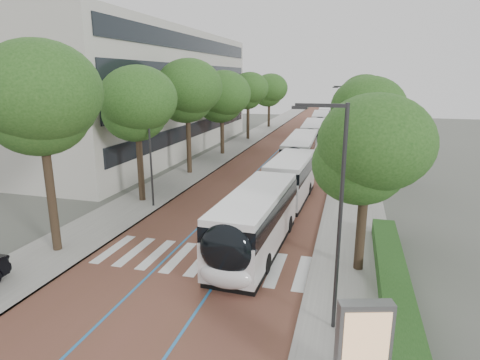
# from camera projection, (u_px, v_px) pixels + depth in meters

# --- Properties ---
(ground) EXTENTS (160.00, 160.00, 0.00)m
(ground) POSITION_uv_depth(u_px,v_px,m) (191.00, 269.00, 19.13)
(ground) COLOR #51544C
(ground) RESTS_ON ground
(road) EXTENTS (11.00, 140.00, 0.02)m
(road) POSITION_uv_depth(u_px,v_px,m) (299.00, 141.00, 56.42)
(road) COLOR brown
(road) RESTS_ON ground
(sidewalk_left) EXTENTS (4.00, 140.00, 0.12)m
(sidewalk_left) POSITION_uv_depth(u_px,v_px,m) (248.00, 139.00, 58.36)
(sidewalk_left) COLOR gray
(sidewalk_left) RESTS_ON ground
(sidewalk_right) EXTENTS (4.00, 140.00, 0.12)m
(sidewalk_right) POSITION_uv_depth(u_px,v_px,m) (355.00, 143.00, 54.46)
(sidewalk_right) COLOR gray
(sidewalk_right) RESTS_ON ground
(kerb_left) EXTENTS (0.20, 140.00, 0.14)m
(kerb_left) POSITION_uv_depth(u_px,v_px,m) (261.00, 139.00, 57.87)
(kerb_left) COLOR gray
(kerb_left) RESTS_ON ground
(kerb_right) EXTENTS (0.20, 140.00, 0.14)m
(kerb_right) POSITION_uv_depth(u_px,v_px,m) (340.00, 143.00, 54.96)
(kerb_right) COLOR gray
(kerb_right) RESTS_ON ground
(zebra_crossing) EXTENTS (10.55, 3.60, 0.01)m
(zebra_crossing) POSITION_uv_depth(u_px,v_px,m) (202.00, 260.00, 20.01)
(zebra_crossing) COLOR silver
(zebra_crossing) RESTS_ON ground
(lane_line_left) EXTENTS (0.12, 126.00, 0.01)m
(lane_line_left) POSITION_uv_depth(u_px,v_px,m) (288.00, 141.00, 56.84)
(lane_line_left) COLOR #226BAB
(lane_line_left) RESTS_ON road
(lane_line_right) EXTENTS (0.12, 126.00, 0.01)m
(lane_line_right) POSITION_uv_depth(u_px,v_px,m) (311.00, 142.00, 56.01)
(lane_line_right) COLOR #226BAB
(lane_line_right) RESTS_ON road
(office_building) EXTENTS (18.11, 40.00, 14.00)m
(office_building) POSITION_uv_depth(u_px,v_px,m) (128.00, 92.00, 48.54)
(office_building) COLOR #A8A59C
(office_building) RESTS_ON ground
(hedge) EXTENTS (1.20, 14.00, 0.80)m
(hedge) POSITION_uv_depth(u_px,v_px,m) (394.00, 285.00, 16.64)
(hedge) COLOR #194317
(hedge) RESTS_ON sidewalk_right
(streetlight_near) EXTENTS (1.82, 0.20, 8.00)m
(streetlight_near) POSITION_uv_depth(u_px,v_px,m) (336.00, 203.00, 13.41)
(streetlight_near) COLOR #2B2B2D
(streetlight_near) RESTS_ON sidewalk_right
(streetlight_far) EXTENTS (1.82, 0.20, 8.00)m
(streetlight_far) POSITION_uv_depth(u_px,v_px,m) (348.00, 122.00, 36.71)
(streetlight_far) COLOR #2B2B2D
(streetlight_far) RESTS_ON sidewalk_right
(lamp_post_left) EXTENTS (0.14, 0.14, 8.00)m
(lamp_post_left) POSITION_uv_depth(u_px,v_px,m) (150.00, 149.00, 27.14)
(lamp_post_left) COLOR #2B2B2D
(lamp_post_left) RESTS_ON sidewalk_left
(trees_left) EXTENTS (6.13, 60.82, 10.04)m
(trees_left) POSITION_uv_depth(u_px,v_px,m) (215.00, 96.00, 43.35)
(trees_left) COLOR black
(trees_left) RESTS_ON ground
(trees_right) EXTENTS (5.24, 47.09, 8.54)m
(trees_right) POSITION_uv_depth(u_px,v_px,m) (361.00, 110.00, 36.63)
(trees_right) COLOR black
(trees_right) RESTS_ON ground
(lead_bus) EXTENTS (3.24, 18.48, 3.20)m
(lead_bus) POSITION_uv_depth(u_px,v_px,m) (273.00, 200.00, 24.28)
(lead_bus) COLOR black
(lead_bus) RESTS_ON ground
(bus_queued_0) EXTENTS (2.80, 12.45, 3.20)m
(bus_queued_0) POSITION_uv_depth(u_px,v_px,m) (300.00, 153.00, 39.18)
(bus_queued_0) COLOR silver
(bus_queued_0) RESTS_ON ground
(bus_queued_1) EXTENTS (3.02, 12.49, 3.20)m
(bus_queued_1) POSITION_uv_depth(u_px,v_px,m) (313.00, 135.00, 51.19)
(bus_queued_1) COLOR silver
(bus_queued_1) RESTS_ON ground
(bus_queued_2) EXTENTS (3.20, 12.52, 3.20)m
(bus_queued_2) POSITION_uv_depth(u_px,v_px,m) (320.00, 123.00, 64.38)
(bus_queued_2) COLOR silver
(bus_queued_2) RESTS_ON ground
(bus_queued_3) EXTENTS (3.08, 12.50, 3.20)m
(bus_queued_3) POSITION_uv_depth(u_px,v_px,m) (326.00, 116.00, 76.22)
(bus_queued_3) COLOR silver
(bus_queued_3) RESTS_ON ground
(ad_panel) EXTENTS (1.51, 0.80, 3.04)m
(ad_panel) POSITION_uv_depth(u_px,v_px,m) (363.00, 350.00, 10.88)
(ad_panel) COLOR #59595B
(ad_panel) RESTS_ON sidewalk_right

